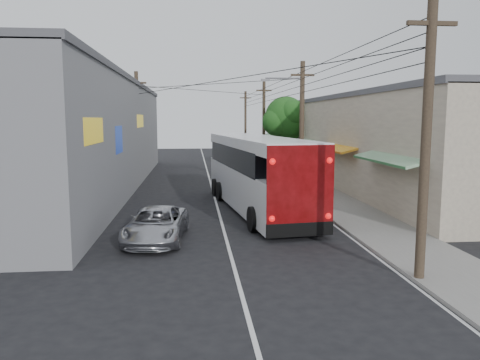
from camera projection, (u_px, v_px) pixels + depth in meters
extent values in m
plane|color=black|center=(233.00, 265.00, 14.94)|extent=(120.00, 120.00, 0.00)
cube|color=slate|center=(296.00, 180.00, 35.31)|extent=(3.00, 80.00, 0.12)
cube|color=beige|center=(347.00, 140.00, 37.35)|extent=(6.00, 40.00, 6.00)
cube|color=#4C4C51|center=(348.00, 100.00, 36.95)|extent=(6.20, 40.00, 0.30)
cube|color=#186C29|center=(391.00, 158.00, 21.25)|extent=(1.39, 6.00, 0.46)
cube|color=orange|center=(337.00, 147.00, 29.14)|extent=(1.39, 6.00, 0.46)
cube|color=#186C29|center=(306.00, 141.00, 37.04)|extent=(1.39, 6.00, 0.46)
cube|color=orange|center=(286.00, 137.00, 44.93)|extent=(1.39, 6.00, 0.46)
cube|color=#186C29|center=(272.00, 135.00, 52.82)|extent=(1.39, 6.00, 0.46)
cube|color=slate|center=(85.00, 136.00, 31.41)|extent=(7.00, 36.00, 7.00)
cube|color=#4C4C51|center=(82.00, 82.00, 30.94)|extent=(7.20, 36.00, 0.30)
cube|color=yellow|center=(93.00, 131.00, 17.84)|extent=(0.12, 3.50, 1.00)
cube|color=#1433A5|center=(118.00, 140.00, 23.84)|extent=(0.12, 2.20, 1.40)
cube|color=yellow|center=(140.00, 121.00, 33.59)|extent=(0.12, 4.00, 0.90)
cylinder|color=#473828|center=(426.00, 142.00, 12.97)|extent=(0.28, 0.28, 8.00)
cube|color=#473828|center=(432.00, 23.00, 12.55)|extent=(1.40, 0.12, 0.12)
cylinder|color=#473828|center=(302.00, 130.00, 27.77)|extent=(0.28, 0.28, 8.00)
cube|color=#473828|center=(303.00, 75.00, 27.35)|extent=(1.40, 0.12, 0.12)
cylinder|color=#473828|center=(264.00, 126.00, 42.56)|extent=(0.28, 0.28, 8.00)
cube|color=#473828|center=(264.00, 90.00, 42.15)|extent=(1.40, 0.12, 0.12)
cylinder|color=#473828|center=(245.00, 124.00, 57.36)|extent=(0.28, 0.28, 8.00)
cube|color=#473828|center=(245.00, 98.00, 56.95)|extent=(1.40, 0.12, 0.12)
cylinder|color=#473828|center=(138.00, 128.00, 33.64)|extent=(0.28, 0.28, 8.00)
cube|color=#473828|center=(136.00, 83.00, 33.23)|extent=(1.40, 0.12, 0.12)
cylinder|color=#59595E|center=(284.00, 78.00, 27.27)|extent=(2.20, 0.10, 0.10)
cube|color=#59595E|center=(265.00, 80.00, 27.17)|extent=(0.50, 0.18, 0.12)
cylinder|color=#3F2B19|center=(285.00, 149.00, 41.01)|extent=(0.44, 0.44, 4.00)
sphere|color=#134A15|center=(285.00, 117.00, 40.65)|extent=(3.60, 3.60, 3.60)
sphere|color=#134A15|center=(295.00, 124.00, 41.41)|extent=(2.60, 2.60, 2.60)
sphere|color=#134A15|center=(276.00, 122.00, 40.21)|extent=(2.40, 2.40, 2.40)
sphere|color=#134A15|center=(292.00, 112.00, 39.65)|extent=(2.20, 2.20, 2.20)
sphere|color=#134A15|center=(280.00, 115.00, 41.48)|extent=(2.00, 2.00, 2.00)
cube|color=white|center=(257.00, 186.00, 23.86)|extent=(4.19, 13.05, 2.03)
cube|color=black|center=(254.00, 156.00, 24.18)|extent=(3.96, 10.93, 1.07)
cube|color=white|center=(257.00, 142.00, 23.57)|extent=(4.19, 13.05, 0.53)
cube|color=maroon|center=(301.00, 186.00, 17.52)|extent=(2.64, 0.40, 3.10)
cube|color=black|center=(300.00, 230.00, 17.73)|extent=(2.66, 0.43, 0.53)
sphere|color=red|center=(272.00, 219.00, 17.40)|extent=(0.24, 0.24, 0.24)
sphere|color=red|center=(328.00, 216.00, 17.88)|extent=(0.24, 0.24, 0.24)
sphere|color=red|center=(272.00, 162.00, 17.12)|extent=(0.24, 0.24, 0.24)
sphere|color=red|center=(330.00, 160.00, 17.61)|extent=(0.24, 0.24, 0.24)
cylinder|color=black|center=(253.00, 219.00, 19.32)|extent=(0.45, 1.10, 1.07)
cylinder|color=black|center=(314.00, 216.00, 19.90)|extent=(0.45, 1.10, 1.07)
cylinder|color=black|center=(220.00, 191.00, 26.76)|extent=(0.45, 1.10, 1.07)
cylinder|color=black|center=(265.00, 190.00, 27.34)|extent=(0.45, 1.10, 1.07)
cylinder|color=black|center=(215.00, 187.00, 28.31)|extent=(0.45, 1.10, 1.07)
cylinder|color=black|center=(258.00, 186.00, 28.89)|extent=(0.45, 1.10, 1.07)
imported|color=#BABAC1|center=(156.00, 225.00, 17.86)|extent=(2.51, 4.73, 1.27)
imported|color=gray|center=(282.00, 178.00, 31.00)|extent=(2.24, 5.26, 1.51)
imported|color=#242529|center=(270.00, 172.00, 35.86)|extent=(1.74, 3.86, 1.29)
imported|color=black|center=(251.00, 158.00, 47.32)|extent=(1.88, 4.26, 1.36)
imported|color=#BF6582|center=(314.00, 186.00, 25.86)|extent=(0.64, 0.45, 1.66)
imported|color=#819FBC|center=(290.00, 173.00, 32.13)|extent=(0.89, 0.75, 1.64)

